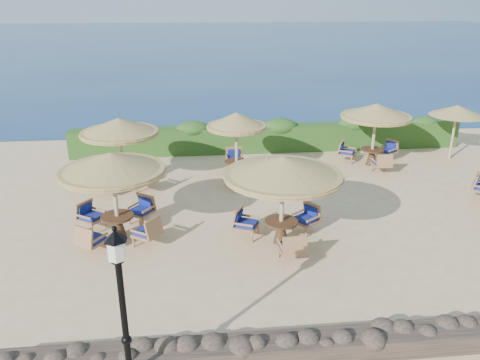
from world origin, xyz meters
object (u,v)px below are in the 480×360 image
extra_parasol (457,111)px  cafe_set_0 (113,178)px  cafe_set_5 (375,121)px  cafe_set_4 (237,132)px  lamp_post (125,323)px  cafe_set_1 (283,178)px  cafe_set_3 (120,140)px

extra_parasol → cafe_set_0: (-13.63, -5.91, -0.29)m
cafe_set_5 → cafe_set_4: bearing=-170.5°
extra_parasol → lamp_post: bearing=-136.4°
lamp_post → extra_parasol: lamp_post is taller
cafe_set_4 → lamp_post: bearing=-105.6°
cafe_set_1 → cafe_set_3: same height
lamp_post → cafe_set_0: (-1.03, 6.09, 0.33)m
cafe_set_4 → cafe_set_0: bearing=-131.5°
cafe_set_4 → extra_parasol: bearing=8.3°
extra_parasol → cafe_set_1: 11.17m
cafe_set_3 → cafe_set_0: bearing=-85.3°
lamp_post → cafe_set_3: lamp_post is taller
extra_parasol → cafe_set_0: cafe_set_0 is taller
extra_parasol → cafe_set_0: bearing=-156.6°
cafe_set_3 → cafe_set_4: bearing=5.8°
cafe_set_1 → cafe_set_4: bearing=98.1°
cafe_set_3 → cafe_set_4: size_ratio=1.02×
lamp_post → cafe_set_3: 10.25m
lamp_post → cafe_set_4: size_ratio=1.18×
cafe_set_0 → extra_parasol: bearing=23.4°
cafe_set_4 → cafe_set_3: bearing=-174.2°
lamp_post → cafe_set_4: (2.95, 10.59, 0.35)m
extra_parasol → cafe_set_3: bearing=-172.5°
lamp_post → cafe_set_3: (-1.37, 10.16, 0.29)m
cafe_set_3 → cafe_set_1: bearing=-44.1°
lamp_post → cafe_set_1: lamp_post is taller
extra_parasol → cafe_set_4: (-9.65, -1.41, -0.27)m
lamp_post → extra_parasol: bearing=43.6°
cafe_set_5 → cafe_set_3: bearing=-172.1°
cafe_set_1 → cafe_set_5: bearing=51.1°
cafe_set_1 → cafe_set_5: same height
cafe_set_0 → cafe_set_1: bearing=-10.2°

